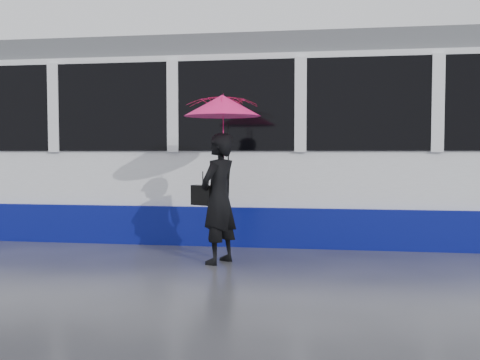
# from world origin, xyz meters

# --- Properties ---
(ground) EXTENTS (90.00, 90.00, 0.00)m
(ground) POSITION_xyz_m (0.00, 0.00, 0.00)
(ground) COLOR #2A2B30
(ground) RESTS_ON ground
(rails) EXTENTS (34.00, 1.51, 0.02)m
(rails) POSITION_xyz_m (0.00, 2.50, 0.01)
(rails) COLOR #3F3D38
(rails) RESTS_ON ground
(tram) EXTENTS (26.00, 2.56, 3.35)m
(tram) POSITION_xyz_m (-2.22, 2.50, 1.64)
(tram) COLOR white
(tram) RESTS_ON ground
(woman) EXTENTS (0.64, 0.75, 1.73)m
(woman) POSITION_xyz_m (0.25, 0.01, 0.86)
(woman) COLOR black
(woman) RESTS_ON ground
(umbrella) EXTENTS (1.35, 1.35, 1.17)m
(umbrella) POSITION_xyz_m (0.30, 0.01, 1.89)
(umbrella) COLOR #EE1488
(umbrella) RESTS_ON ground
(handbag) EXTENTS (0.34, 0.25, 0.45)m
(handbag) POSITION_xyz_m (0.03, 0.03, 0.91)
(handbag) COLOR black
(handbag) RESTS_ON ground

